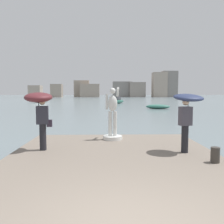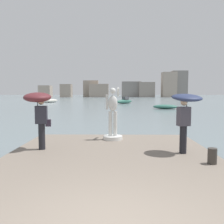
{
  "view_description": "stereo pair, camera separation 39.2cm",
  "coord_description": "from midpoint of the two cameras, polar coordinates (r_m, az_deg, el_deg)",
  "views": [
    {
      "loc": [
        -0.27,
        -3.05,
        2.32
      ],
      "look_at": [
        0.0,
        6.44,
        1.55
      ],
      "focal_mm": 38.21,
      "sensor_mm": 36.0,
      "label": 1
    },
    {
      "loc": [
        0.12,
        -3.06,
        2.32
      ],
      "look_at": [
        0.0,
        6.44,
        1.55
      ],
      "focal_mm": 38.21,
      "sensor_mm": 36.0,
      "label": 2
    }
  ],
  "objects": [
    {
      "name": "distant_skyline",
      "position": [
        125.44,
        2.37,
        5.77
      ],
      "size": [
        77.55,
        12.0,
        13.4
      ],
      "color": "#A89989",
      "rests_on": "ground"
    },
    {
      "name": "onlooker_right",
      "position": [
        7.91,
        16.21,
        1.18
      ],
      "size": [
        1.17,
        1.19,
        1.93
      ],
      "color": "black",
      "rests_on": "pier"
    },
    {
      "name": "pier",
      "position": [
        5.84,
        -0.84,
        -16.68
      ],
      "size": [
        6.55,
        10.77,
        0.4
      ],
      "primitive_type": "cube",
      "color": "slate",
      "rests_on": "ground"
    },
    {
      "name": "boat_mid",
      "position": [
        50.72,
        0.88,
        2.62
      ],
      "size": [
        4.1,
        4.53,
        1.46
      ],
      "color": "#336B5B",
      "rests_on": "ground"
    },
    {
      "name": "boat_near",
      "position": [
        34.86,
        10.57,
        1.28
      ],
      "size": [
        3.69,
        2.18,
        0.63
      ],
      "color": "#336B5B",
      "rests_on": "ground"
    },
    {
      "name": "onlooker_left",
      "position": [
        8.31,
        -18.22,
        1.63
      ],
      "size": [
        1.03,
        1.05,
        1.97
      ],
      "color": "black",
      "rests_on": "pier"
    },
    {
      "name": "ground_plane",
      "position": [
        43.12,
        -1.51,
        1.57
      ],
      "size": [
        400.0,
        400.0,
        0.0
      ],
      "primitive_type": "plane",
      "color": "slate"
    },
    {
      "name": "mooring_bollard",
      "position": [
        7.16,
        22.02,
        -9.51
      ],
      "size": [
        0.24,
        0.24,
        0.43
      ],
      "primitive_type": "cylinder",
      "color": "#38332D",
      "rests_on": "pier"
    },
    {
      "name": "boat_leftward",
      "position": [
        57.8,
        -16.98,
        2.58
      ],
      "size": [
        4.08,
        4.38,
        0.86
      ],
      "color": "silver",
      "rests_on": "ground"
    },
    {
      "name": "statue_white_figure",
      "position": [
        9.77,
        -1.0,
        -1.95
      ],
      "size": [
        0.79,
        0.96,
        2.15
      ],
      "color": "silver",
      "rests_on": "pier"
    }
  ]
}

